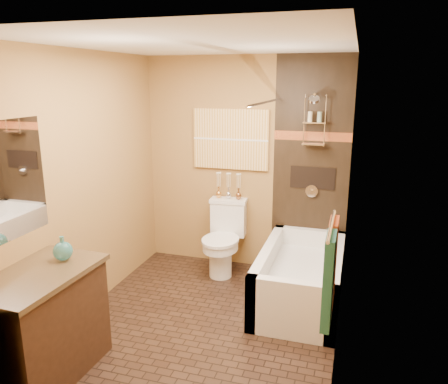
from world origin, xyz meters
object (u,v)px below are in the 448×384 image
at_px(sunset_painting, 231,139).
at_px(bathtub, 300,281).
at_px(vanity, 42,325).
at_px(toilet, 224,238).

relative_size(sunset_painting, bathtub, 0.60).
bearing_deg(sunset_painting, vanity, -107.13).
bearing_deg(bathtub, sunset_painting, 142.99).
bearing_deg(vanity, bathtub, 47.70).
relative_size(sunset_painting, toilet, 1.06).
relative_size(sunset_painting, vanity, 0.90).
distance_m(sunset_painting, bathtub, 1.79).
height_order(sunset_painting, bathtub, sunset_painting).
distance_m(sunset_painting, vanity, 2.82).
bearing_deg(toilet, vanity, -113.61).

